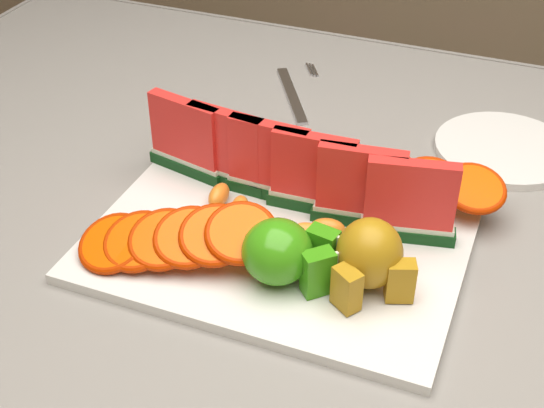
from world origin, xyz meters
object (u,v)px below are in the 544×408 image
at_px(platter, 279,240).
at_px(fork, 294,93).
at_px(apple_cluster, 285,253).
at_px(side_plate, 504,149).
at_px(pear_cluster, 370,257).

height_order(platter, fork, platter).
xyz_separation_m(apple_cluster, side_plate, (0.17, 0.35, -0.04)).
relative_size(apple_cluster, fork, 0.59).
bearing_deg(fork, side_plate, -8.90).
height_order(apple_cluster, fork, apple_cluster).
bearing_deg(apple_cluster, side_plate, 63.40).
height_order(pear_cluster, side_plate, pear_cluster).
bearing_deg(side_plate, fork, 171.10).
distance_m(pear_cluster, side_plate, 0.34).
distance_m(platter, apple_cluster, 0.08).
xyz_separation_m(pear_cluster, fork, (-0.22, 0.38, -0.05)).
relative_size(platter, pear_cluster, 4.18).
distance_m(platter, pear_cluster, 0.13).
distance_m(platter, fork, 0.35).
bearing_deg(platter, side_plate, 54.45).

